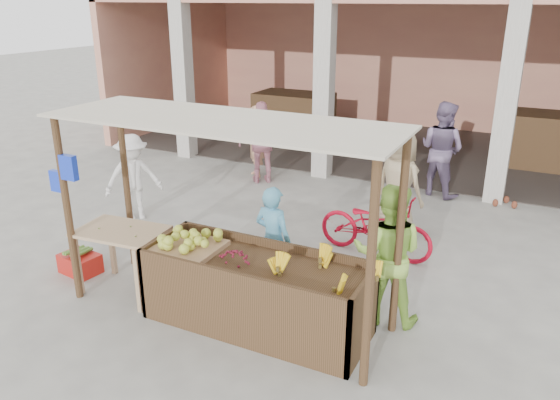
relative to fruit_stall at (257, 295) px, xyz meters
The scene contains 20 objects.
ground 0.64m from the fruit_stall, behind, with size 60.00×60.00×0.00m, color slate.
market_building 9.23m from the fruit_stall, 92.86° to the left, with size 14.40×6.40×4.20m.
fruit_stall is the anchor object (origin of this frame).
stall_awning 1.66m from the fruit_stall, behind, with size 4.09×1.35×2.39m.
banana_heap 0.96m from the fruit_stall, ahead, with size 1.11×0.60×0.20m, color yellow, non-canonical shape.
melon_tray 1.03m from the fruit_stall, behind, with size 0.77×0.67×0.20m.
berry_heap 0.53m from the fruit_stall, 168.93° to the right, with size 0.47×0.39×0.15m, color maroon.
side_table 1.93m from the fruit_stall, behind, with size 1.14×0.81×0.87m.
papaya_pile 1.99m from the fruit_stall, behind, with size 0.73×0.42×0.21m, color #528E2E, non-canonical shape.
red_crate 2.84m from the fruit_stall, behind, with size 0.53×0.38×0.27m, color #AE1912.
plantain_bundle 2.83m from the fruit_stall, behind, with size 0.41×0.28×0.08m, color #547E2D, non-canonical shape.
produce_sacks 5.88m from the fruit_stall, 67.66° to the left, with size 0.73×0.68×0.55m.
vendor_blue 0.93m from the fruit_stall, 104.20° to the left, with size 0.57×0.42×1.52m, color #54A2C7.
vendor_green 1.59m from the fruit_stall, 31.85° to the left, with size 0.86×0.50×1.79m, color #90C144.
motorcycle 2.52m from the fruit_stall, 74.62° to the left, with size 1.82×0.63×0.95m, color #AA091E.
shopper_a 3.98m from the fruit_stall, 150.47° to the left, with size 1.03×0.52×1.61m, color silver.
shopper_b 5.30m from the fruit_stall, 117.25° to the left, with size 1.05×0.56×1.79m, color #CB7F90.
shopper_c 3.45m from the fruit_stall, 77.30° to the left, with size 0.91×0.59×1.89m, color #9D8866.
shopper_e 5.71m from the fruit_stall, 118.80° to the left, with size 0.59×0.45×1.58m, color tan.
shopper_f 5.66m from the fruit_stall, 80.00° to the left, with size 0.97×0.56×1.98m, color slate.
Camera 1 is at (3.19, -4.80, 3.61)m, focal length 35.00 mm.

